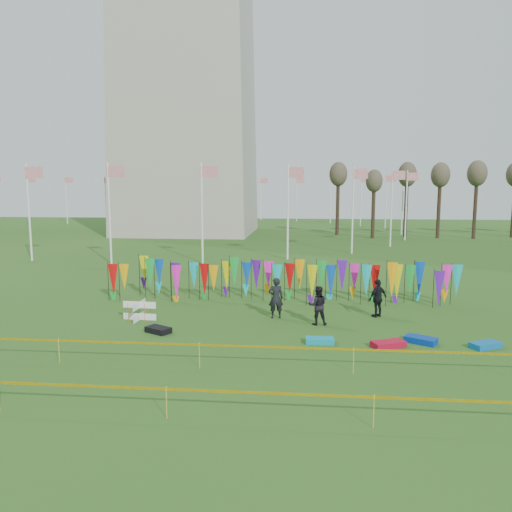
# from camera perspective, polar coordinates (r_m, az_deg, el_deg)

# --- Properties ---
(ground) EXTENTS (160.00, 160.00, 0.00)m
(ground) POSITION_cam_1_polar(r_m,az_deg,el_deg) (19.29, 1.19, -10.50)
(ground) COLOR #274E15
(ground) RESTS_ON ground
(flagpole_ring) EXTENTS (57.40, 56.16, 8.00)m
(flagpole_ring) POSITION_cam_1_polar(r_m,az_deg,el_deg) (68.05, -7.57, 6.03)
(flagpole_ring) COLOR white
(flagpole_ring) RESTS_ON ground
(banner_row) EXTENTS (18.64, 0.64, 2.13)m
(banner_row) POSITION_cam_1_polar(r_m,az_deg,el_deg) (26.62, 3.09, -2.60)
(banner_row) COLOR black
(banner_row) RESTS_ON ground
(caution_tape_near) EXTENTS (26.00, 0.02, 0.90)m
(caution_tape_near) POSITION_cam_1_polar(r_m,az_deg,el_deg) (16.87, -0.17, -10.44)
(caution_tape_near) COLOR yellow
(caution_tape_near) RESTS_ON ground
(caution_tape_far) EXTENTS (26.00, 0.02, 0.90)m
(caution_tape_far) POSITION_cam_1_polar(r_m,az_deg,el_deg) (13.39, -1.82, -15.44)
(caution_tape_far) COLOR yellow
(caution_tape_far) RESTS_ON ground
(box_kite) EXTENTS (0.80, 0.80, 0.89)m
(box_kite) POSITION_cam_1_polar(r_m,az_deg,el_deg) (23.68, -13.17, -6.11)
(box_kite) COLOR red
(box_kite) RESTS_ON ground
(person_left) EXTENTS (0.79, 0.64, 1.92)m
(person_left) POSITION_cam_1_polar(r_m,az_deg,el_deg) (23.34, 2.28, -4.80)
(person_left) COLOR black
(person_left) RESTS_ON ground
(person_mid) EXTENTS (0.89, 0.59, 1.75)m
(person_mid) POSITION_cam_1_polar(r_m,az_deg,el_deg) (22.41, 7.07, -5.62)
(person_mid) COLOR black
(person_mid) RESTS_ON ground
(person_right) EXTENTS (1.21, 1.12, 1.81)m
(person_right) POSITION_cam_1_polar(r_m,az_deg,el_deg) (24.22, 13.76, -4.70)
(person_right) COLOR black
(person_right) RESTS_ON ground
(kite_bag_turquoise) EXTENTS (1.12, 0.58, 0.22)m
(kite_bag_turquoise) POSITION_cam_1_polar(r_m,az_deg,el_deg) (20.00, 7.29, -9.57)
(kite_bag_turquoise) COLOR #0B93B0
(kite_bag_turquoise) RESTS_ON ground
(kite_bag_blue) EXTENTS (1.33, 1.15, 0.25)m
(kite_bag_blue) POSITION_cam_1_polar(r_m,az_deg,el_deg) (20.90, 18.31, -9.10)
(kite_bag_blue) COLOR #09349B
(kite_bag_blue) RESTS_ON ground
(kite_bag_red) EXTENTS (1.41, 1.05, 0.23)m
(kite_bag_red) POSITION_cam_1_polar(r_m,az_deg,el_deg) (20.03, 14.88, -9.72)
(kite_bag_red) COLOR #B70C28
(kite_bag_red) RESTS_ON ground
(kite_bag_black) EXTENTS (1.21, 1.05, 0.24)m
(kite_bag_black) POSITION_cam_1_polar(r_m,az_deg,el_deg) (21.62, -11.10, -8.28)
(kite_bag_black) COLOR black
(kite_bag_black) RESTS_ON ground
(kite_bag_teal) EXTENTS (1.30, 1.06, 0.22)m
(kite_bag_teal) POSITION_cam_1_polar(r_m,az_deg,el_deg) (21.18, 24.73, -9.24)
(kite_bag_teal) COLOR #0C63AC
(kite_bag_teal) RESTS_ON ground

